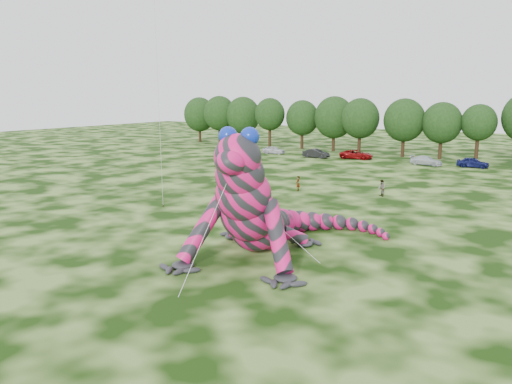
{
  "coord_description": "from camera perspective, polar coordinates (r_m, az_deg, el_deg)",
  "views": [
    {
      "loc": [
        13.6,
        -24.88,
        10.08
      ],
      "look_at": [
        -3.11,
        1.23,
        4.0
      ],
      "focal_mm": 35.0,
      "sensor_mm": 36.0,
      "label": 1
    }
  ],
  "objects": [
    {
      "name": "tree_2",
      "position": [
        101.14,
        -1.49,
        8.11
      ],
      "size": [
        7.04,
        6.34,
        9.64
      ],
      "primitive_type": null,
      "color": "black",
      "rests_on": "ground"
    },
    {
      "name": "spectator_0",
      "position": [
        52.94,
        4.81,
        0.96
      ],
      "size": [
        0.57,
        0.68,
        1.6
      ],
      "primitive_type": "imported",
      "rotation": [
        0.0,
        0.0,
        5.09
      ],
      "color": "gray",
      "rests_on": "ground"
    },
    {
      "name": "tree_5",
      "position": [
        91.19,
        8.9,
        7.71
      ],
      "size": [
        7.16,
        6.44,
        9.8
      ],
      "primitive_type": null,
      "color": "black",
      "rests_on": "ground"
    },
    {
      "name": "tree_4",
      "position": [
        94.27,
        5.3,
        7.67
      ],
      "size": [
        6.22,
        5.6,
        9.06
      ],
      "primitive_type": null,
      "color": "black",
      "rests_on": "ground"
    },
    {
      "name": "ground",
      "position": [
        30.09,
        3.77,
        -8.5
      ],
      "size": [
        240.0,
        240.0,
        0.0
      ],
      "primitive_type": "plane",
      "color": "#16330A",
      "rests_on": "ground"
    },
    {
      "name": "tree_3",
      "position": [
        95.79,
        1.59,
        7.88
      ],
      "size": [
        5.81,
        5.23,
        9.44
      ],
      "primitive_type": null,
      "color": "black",
      "rests_on": "ground"
    },
    {
      "name": "car_0",
      "position": [
        86.22,
        2.04,
        4.82
      ],
      "size": [
        4.08,
        2.13,
        1.33
      ],
      "primitive_type": "imported",
      "rotation": [
        0.0,
        0.0,
        1.72
      ],
      "color": "silver",
      "rests_on": "ground"
    },
    {
      "name": "car_1",
      "position": [
        81.21,
        6.88,
        4.39
      ],
      "size": [
        4.33,
        1.53,
        1.43
      ],
      "primitive_type": "imported",
      "rotation": [
        0.0,
        0.0,
        1.58
      ],
      "color": "black",
      "rests_on": "ground"
    },
    {
      "name": "car_2",
      "position": [
        80.82,
        11.42,
        4.23
      ],
      "size": [
        5.37,
        2.77,
        1.45
      ],
      "primitive_type": "imported",
      "rotation": [
        0.0,
        0.0,
        1.64
      ],
      "color": "maroon",
      "rests_on": "ground"
    },
    {
      "name": "car_4",
      "position": [
        76.15,
        23.56,
        3.11
      ],
      "size": [
        4.3,
        1.86,
        1.45
      ],
      "primitive_type": "imported",
      "rotation": [
        0.0,
        0.0,
        1.61
      ],
      "color": "#10154D",
      "rests_on": "ground"
    },
    {
      "name": "tree_6",
      "position": [
        87.47,
        11.79,
        7.37
      ],
      "size": [
        6.52,
        5.86,
        9.49
      ],
      "primitive_type": null,
      "color": "black",
      "rests_on": "ground"
    },
    {
      "name": "car_3",
      "position": [
        76.38,
        18.87,
        3.41
      ],
      "size": [
        4.68,
        2.23,
        1.32
      ],
      "primitive_type": "imported",
      "rotation": [
        0.0,
        0.0,
        1.48
      ],
      "color": "silver",
      "rests_on": "ground"
    },
    {
      "name": "tree_1",
      "position": [
        103.64,
        -4.18,
        8.2
      ],
      "size": [
        6.74,
        6.07,
        9.81
      ],
      "primitive_type": null,
      "color": "black",
      "rests_on": "ground"
    },
    {
      "name": "tree_0",
      "position": [
        108.39,
        -6.46,
        8.21
      ],
      "size": [
        6.91,
        6.22,
        9.51
      ],
      "primitive_type": null,
      "color": "black",
      "rests_on": "ground"
    },
    {
      "name": "tree_7",
      "position": [
        85.21,
        16.54,
        7.05
      ],
      "size": [
        6.68,
        6.01,
        9.48
      ],
      "primitive_type": null,
      "color": "black",
      "rests_on": "ground"
    },
    {
      "name": "inflatable_gecko",
      "position": [
        32.5,
        0.62,
        0.61
      ],
      "size": [
        17.47,
        19.43,
        8.33
      ],
      "primitive_type": null,
      "rotation": [
        0.0,
        0.0,
        0.23
      ],
      "color": "#E1136A",
      "rests_on": "ground"
    },
    {
      "name": "tree_8",
      "position": [
        83.97,
        20.43,
        6.58
      ],
      "size": [
        6.14,
        5.53,
        8.94
      ],
      "primitive_type": null,
      "color": "black",
      "rests_on": "ground"
    },
    {
      "name": "tree_9",
      "position": [
        83.37,
        24.04,
        6.19
      ],
      "size": [
        5.27,
        4.74,
        8.68
      ],
      "primitive_type": null,
      "color": "black",
      "rests_on": "ground"
    },
    {
      "name": "spectator_1",
      "position": [
        51.51,
        14.17,
        0.42
      ],
      "size": [
        1.02,
        1.03,
        1.68
      ],
      "primitive_type": "imported",
      "rotation": [
        0.0,
        0.0,
        5.44
      ],
      "color": "gray",
      "rests_on": "ground"
    }
  ]
}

